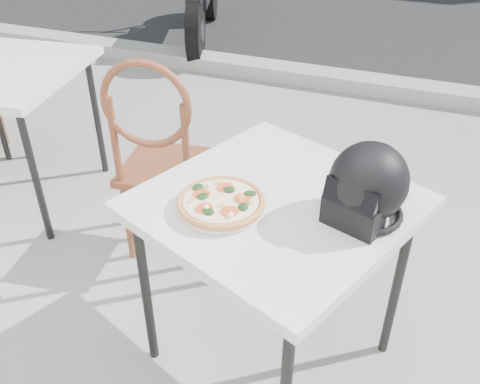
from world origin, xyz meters
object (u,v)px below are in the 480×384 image
(cafe_table_main, at_px, (276,217))
(pizza, at_px, (221,202))
(helmet, at_px, (367,187))
(cafe_chair_main, at_px, (159,151))
(plate, at_px, (221,207))

(cafe_table_main, xyz_separation_m, pizza, (-0.16, -0.12, 0.10))
(cafe_table_main, xyz_separation_m, helmet, (0.30, 0.01, 0.19))
(pizza, relative_size, helmet, 1.10)
(cafe_table_main, height_order, cafe_chair_main, cafe_chair_main)
(cafe_table_main, bearing_deg, helmet, 2.46)
(cafe_table_main, xyz_separation_m, cafe_chair_main, (-0.71, 0.45, -0.12))
(plate, xyz_separation_m, helmet, (0.46, 0.13, 0.11))
(cafe_table_main, bearing_deg, pizza, -144.00)
(plate, distance_m, pizza, 0.02)
(plate, height_order, cafe_chair_main, cafe_chair_main)
(cafe_table_main, relative_size, pizza, 3.00)
(plate, bearing_deg, cafe_table_main, 36.06)
(plate, relative_size, helmet, 0.92)
(pizza, xyz_separation_m, helmet, (0.46, 0.13, 0.09))
(cafe_table_main, relative_size, cafe_chair_main, 1.01)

